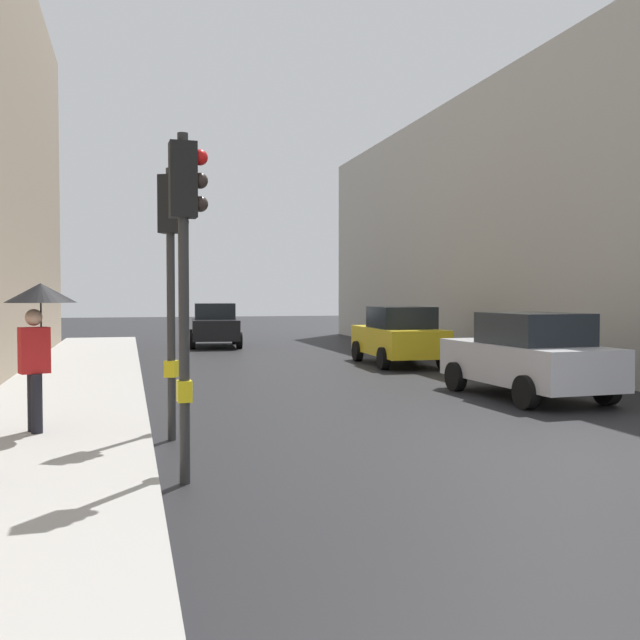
{
  "coord_description": "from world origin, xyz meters",
  "views": [
    {
      "loc": [
        -5.57,
        -8.49,
        2.15
      ],
      "look_at": [
        -0.97,
        8.93,
        1.5
      ],
      "focal_mm": 40.87,
      "sensor_mm": 36.0,
      "label": 1
    }
  ],
  "objects_px": {
    "traffic_light_near_right": "(172,254)",
    "car_silver_hatchback": "(528,355)",
    "traffic_light_near_left": "(185,243)",
    "pedestrian_with_umbrella": "(39,315)",
    "car_dark_suv": "(215,325)",
    "car_yellow_taxi": "(399,336)"
  },
  "relations": [
    {
      "from": "traffic_light_near_right",
      "to": "car_silver_hatchback",
      "type": "relative_size",
      "value": 0.92
    },
    {
      "from": "traffic_light_near_right",
      "to": "car_dark_suv",
      "type": "distance_m",
      "value": 19.27
    },
    {
      "from": "car_yellow_taxi",
      "to": "pedestrian_with_umbrella",
      "type": "bearing_deg",
      "value": -133.89
    },
    {
      "from": "car_silver_hatchback",
      "to": "pedestrian_with_umbrella",
      "type": "xyz_separation_m",
      "value": [
        -9.19,
        -2.24,
        0.96
      ]
    },
    {
      "from": "car_dark_suv",
      "to": "pedestrian_with_umbrella",
      "type": "height_order",
      "value": "pedestrian_with_umbrella"
    },
    {
      "from": "traffic_light_near_right",
      "to": "car_silver_hatchback",
      "type": "height_order",
      "value": "traffic_light_near_right"
    },
    {
      "from": "car_yellow_taxi",
      "to": "car_dark_suv",
      "type": "bearing_deg",
      "value": 116.1
    },
    {
      "from": "car_silver_hatchback",
      "to": "pedestrian_with_umbrella",
      "type": "relative_size",
      "value": 2.0
    },
    {
      "from": "car_silver_hatchback",
      "to": "pedestrian_with_umbrella",
      "type": "bearing_deg",
      "value": -166.3
    },
    {
      "from": "car_dark_suv",
      "to": "traffic_light_near_right",
      "type": "bearing_deg",
      "value": -98.35
    },
    {
      "from": "traffic_light_near_right",
      "to": "car_silver_hatchback",
      "type": "xyz_separation_m",
      "value": [
        7.33,
        2.54,
        -1.86
      ]
    },
    {
      "from": "traffic_light_near_right",
      "to": "car_silver_hatchback",
      "type": "bearing_deg",
      "value": 19.09
    },
    {
      "from": "traffic_light_near_left",
      "to": "car_yellow_taxi",
      "type": "xyz_separation_m",
      "value": [
        7.28,
        12.32,
        -1.83
      ]
    },
    {
      "from": "traffic_light_near_left",
      "to": "car_silver_hatchback",
      "type": "bearing_deg",
      "value": 34.62
    },
    {
      "from": "car_yellow_taxi",
      "to": "car_dark_suv",
      "type": "distance_m",
      "value": 10.22
    },
    {
      "from": "traffic_light_near_left",
      "to": "car_yellow_taxi",
      "type": "bearing_deg",
      "value": 59.44
    },
    {
      "from": "traffic_light_near_left",
      "to": "car_silver_hatchback",
      "type": "distance_m",
      "value": 9.09
    },
    {
      "from": "car_yellow_taxi",
      "to": "pedestrian_with_umbrella",
      "type": "distance_m",
      "value": 13.23
    },
    {
      "from": "car_dark_suv",
      "to": "pedestrian_with_umbrella",
      "type": "relative_size",
      "value": 2.02
    },
    {
      "from": "traffic_light_near_right",
      "to": "car_dark_suv",
      "type": "bearing_deg",
      "value": 81.65
    },
    {
      "from": "car_yellow_taxi",
      "to": "car_dark_suv",
      "type": "height_order",
      "value": "same"
    },
    {
      "from": "car_yellow_taxi",
      "to": "traffic_light_near_left",
      "type": "bearing_deg",
      "value": -120.56
    }
  ]
}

